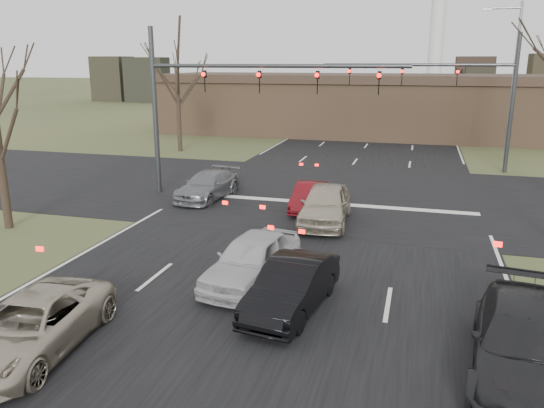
{
  "coord_description": "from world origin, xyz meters",
  "views": [
    {
      "loc": [
        4.03,
        -10.54,
        6.4
      ],
      "look_at": [
        -0.38,
        5.15,
        2.0
      ],
      "focal_mm": 35.0,
      "sensor_mm": 36.0,
      "label": 1
    }
  ],
  "objects": [
    {
      "name": "car_black_hatch",
      "position": [
        1.05,
        2.02,
        0.67
      ],
      "size": [
        1.95,
        4.25,
        1.35
      ],
      "primitive_type": "imported",
      "rotation": [
        0.0,
        0.0,
        -0.13
      ],
      "color": "black",
      "rests_on": "ground"
    },
    {
      "name": "car_red_ahead",
      "position": [
        -0.5,
        11.79,
        0.6
      ],
      "size": [
        1.39,
        3.69,
        1.2
      ],
      "primitive_type": "imported",
      "rotation": [
        0.0,
        0.0,
        0.03
      ],
      "color": "#5A0C13",
      "rests_on": "ground"
    },
    {
      "name": "car_silver_suv",
      "position": [
        -4.12,
        -1.62,
        0.64
      ],
      "size": [
        2.51,
        4.79,
        1.29
      ],
      "primitive_type": "imported",
      "rotation": [
        0.0,
        0.0,
        0.08
      ],
      "color": "#ACA18B",
      "rests_on": "ground"
    },
    {
      "name": "streetlight_right_far",
      "position": [
        9.32,
        27.0,
        5.59
      ],
      "size": [
        2.34,
        0.25,
        10.0
      ],
      "color": "gray",
      "rests_on": "ground"
    },
    {
      "name": "car_white_sedan",
      "position": [
        -0.5,
        3.43,
        0.75
      ],
      "size": [
        2.35,
        4.59,
        1.49
      ],
      "primitive_type": "imported",
      "rotation": [
        0.0,
        0.0,
        -0.14
      ],
      "color": "#B9B8BA",
      "rests_on": "ground"
    },
    {
      "name": "building",
      "position": [
        2.0,
        38.0,
        2.67
      ],
      "size": [
        42.4,
        10.4,
        5.3
      ],
      "color": "brown",
      "rests_on": "ground"
    },
    {
      "name": "car_silver_ahead",
      "position": [
        0.5,
        10.03,
        0.79
      ],
      "size": [
        2.14,
        4.76,
        1.59
      ],
      "primitive_type": "imported",
      "rotation": [
        0.0,
        0.0,
        0.06
      ],
      "color": "#B1A68F",
      "rests_on": "ground"
    },
    {
      "name": "mast_arm_near",
      "position": [
        -5.23,
        13.0,
        5.07
      ],
      "size": [
        12.12,
        0.24,
        8.0
      ],
      "color": "#383A3D",
      "rests_on": "ground"
    },
    {
      "name": "ground",
      "position": [
        0.0,
        0.0,
        0.0
      ],
      "size": [
        360.0,
        360.0,
        0.0
      ],
      "primitive_type": "plane",
      "color": "#3C4725",
      "rests_on": "ground"
    },
    {
      "name": "car_charcoal_sedan",
      "position": [
        6.42,
        0.33,
        0.75
      ],
      "size": [
        2.74,
        5.4,
        1.5
      ],
      "primitive_type": "imported",
      "rotation": [
        0.0,
        0.0,
        -0.13
      ],
      "color": "black",
      "rests_on": "ground"
    },
    {
      "name": "road_cross",
      "position": [
        0.0,
        15.0,
        0.01
      ],
      "size": [
        200.0,
        14.0,
        0.02
      ],
      "primitive_type": "cube",
      "color": "black",
      "rests_on": "ground"
    },
    {
      "name": "mast_arm_far",
      "position": [
        6.18,
        23.0,
        5.02
      ],
      "size": [
        11.12,
        0.24,
        8.0
      ],
      "color": "#383A3D",
      "rests_on": "ground"
    },
    {
      "name": "car_grey_ahead",
      "position": [
        -5.66,
        12.5,
        0.64
      ],
      "size": [
        2.22,
        4.56,
        1.28
      ],
      "primitive_type": "imported",
      "rotation": [
        0.0,
        0.0,
        -0.1
      ],
      "color": "slate",
      "rests_on": "ground"
    },
    {
      "name": "road_main",
      "position": [
        0.0,
        60.0,
        0.01
      ],
      "size": [
        14.0,
        300.0,
        0.02
      ],
      "primitive_type": "cube",
      "color": "black",
      "rests_on": "ground"
    },
    {
      "name": "tree_left_far",
      "position": [
        -13.0,
        25.0,
        7.34
      ],
      "size": [
        5.7,
        5.7,
        9.5
      ],
      "color": "black",
      "rests_on": "ground"
    }
  ]
}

